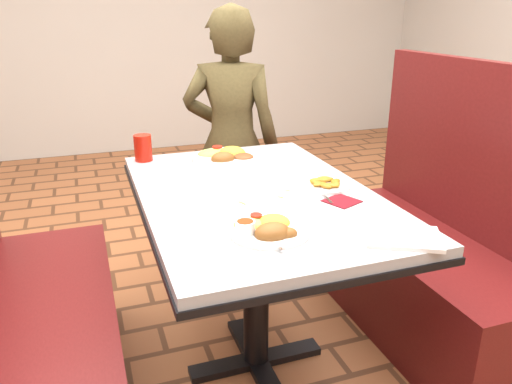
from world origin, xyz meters
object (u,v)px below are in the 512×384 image
(booth_bench_left, at_px, (33,336))
(near_dinner_plate, at_px, (268,225))
(booth_bench_right, at_px, (428,261))
(far_dinner_plate, at_px, (227,153))
(plantain_plate, at_px, (326,184))
(red_tumbler, at_px, (143,148))
(dining_table, at_px, (256,217))
(diner_person, at_px, (231,143))

(booth_bench_left, distance_m, near_dinner_plate, 0.91)
(booth_bench_right, bearing_deg, far_dinner_plate, 151.44)
(booth_bench_right, relative_size, near_dinner_plate, 4.94)
(near_dinner_plate, distance_m, plantain_plate, 0.45)
(far_dinner_plate, distance_m, red_tumbler, 0.36)
(booth_bench_right, xyz_separation_m, near_dinner_plate, (-0.88, -0.34, 0.45))
(booth_bench_right, bearing_deg, near_dinner_plate, -158.97)
(booth_bench_left, xyz_separation_m, booth_bench_right, (1.60, 0.00, 0.00))
(booth_bench_left, bearing_deg, far_dinner_plate, 27.66)
(dining_table, xyz_separation_m, booth_bench_left, (-0.80, 0.00, -0.32))
(booth_bench_right, distance_m, far_dinner_plate, 1.00)
(near_dinner_plate, bearing_deg, diner_person, 78.17)
(near_dinner_plate, xyz_separation_m, plantain_plate, (0.34, 0.30, -0.02))
(near_dinner_plate, bearing_deg, dining_table, 76.34)
(near_dinner_plate, bearing_deg, plantain_plate, 41.51)
(booth_bench_left, relative_size, red_tumbler, 10.67)
(dining_table, bearing_deg, booth_bench_right, 0.00)
(dining_table, relative_size, plantain_plate, 6.78)
(diner_person, bearing_deg, plantain_plate, 119.17)
(booth_bench_right, relative_size, plantain_plate, 6.72)
(booth_bench_left, relative_size, plantain_plate, 6.72)
(dining_table, xyz_separation_m, booth_bench_right, (0.80, 0.00, -0.32))
(dining_table, distance_m, plantain_plate, 0.28)
(booth_bench_right, distance_m, red_tumbler, 1.33)
(dining_table, xyz_separation_m, far_dinner_plate, (0.02, 0.43, 0.12))
(diner_person, bearing_deg, booth_bench_right, 149.12)
(booth_bench_left, xyz_separation_m, far_dinner_plate, (0.81, 0.43, 0.45))
(far_dinner_plate, relative_size, red_tumbler, 2.67)
(booth_bench_left, distance_m, diner_person, 1.37)
(far_dinner_plate, bearing_deg, booth_bench_right, -28.56)
(far_dinner_plate, relative_size, plantain_plate, 1.68)
(near_dinner_plate, height_order, red_tumbler, red_tumbler)
(booth_bench_left, xyz_separation_m, red_tumbler, (0.47, 0.53, 0.48))
(dining_table, distance_m, far_dinner_plate, 0.44)
(diner_person, height_order, plantain_plate, diner_person)
(far_dinner_plate, height_order, plantain_plate, far_dinner_plate)
(dining_table, bearing_deg, plantain_plate, -8.37)
(red_tumbler, bearing_deg, far_dinner_plate, -16.91)
(diner_person, height_order, far_dinner_plate, diner_person)
(dining_table, bearing_deg, red_tumbler, 121.62)
(near_dinner_plate, relative_size, plantain_plate, 1.36)
(near_dinner_plate, xyz_separation_m, red_tumbler, (-0.24, 0.87, 0.03))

